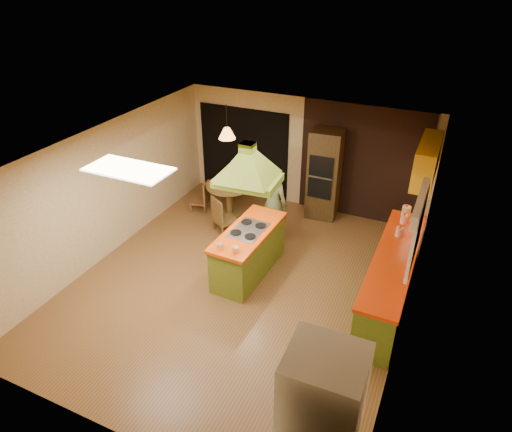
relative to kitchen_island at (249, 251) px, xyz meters
The scene contains 21 objects.
ground 0.58m from the kitchen_island, 86.89° to the right, with size 6.50×6.50×0.00m, color brown.
room_walls 0.88m from the kitchen_island, 86.89° to the right, with size 5.50×6.50×6.50m.
ceiling_plane 2.08m from the kitchen_island, 86.89° to the right, with size 6.50×6.50×0.00m, color silver.
brick_panel 3.23m from the kitchen_island, 66.09° to the left, with size 2.64×0.03×2.50m, color #381E14.
nook_opening 3.28m from the kitchen_island, 117.33° to the left, with size 2.20×0.03×2.10m, color black.
right_counter 2.48m from the kitchen_island, ahead, with size 0.62×3.05×0.92m.
upper_cabinets 3.51m from the kitchen_island, 35.30° to the left, with size 0.34×1.40×0.70m, color yellow.
window_right 3.02m from the kitchen_island, ahead, with size 0.12×1.35×1.06m.
fluor_panel 2.78m from the kitchen_island, 124.59° to the right, with size 1.20×0.60×0.03m, color white.
kitchen_island is the anchor object (origin of this frame).
range_hood 1.80m from the kitchen_island, behind, with size 1.07×0.80×0.79m.
man 1.29m from the kitchen_island, 92.31° to the left, with size 0.59×0.38×1.60m, color brown.
refrigerator 3.89m from the kitchen_island, 53.62° to the right, with size 0.76×0.72×1.86m, color white.
wall_oven 2.70m from the kitchen_island, 77.56° to the left, with size 0.69×0.64×1.98m.
dining_table 2.19m from the kitchen_island, 126.71° to the left, with size 0.98×0.98×0.73m.
chair_left 2.61m from the kitchen_island, 140.50° to the left, with size 0.38×0.38×0.70m, color brown, non-canonical shape.
chair_near 1.53m from the kitchen_island, 133.76° to the left, with size 0.43×0.43×0.79m, color brown, non-canonical shape.
pendant_lamp 2.63m from the kitchen_island, 126.71° to the left, with size 0.35×0.35×0.23m, color #FF9E3F.
canister_large 2.93m from the kitchen_island, 32.43° to the left, with size 0.16×0.16×0.23m, color beige.
canister_medium 2.81m from the kitchen_island, 28.54° to the left, with size 0.12×0.12×0.17m, color #F7E5C6.
canister_small 2.63m from the kitchen_island, 19.47° to the left, with size 0.12×0.12×0.16m, color beige.
Camera 1 is at (2.92, -5.73, 5.07)m, focal length 32.00 mm.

